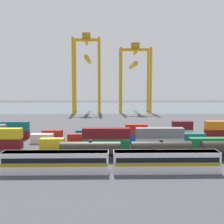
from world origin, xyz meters
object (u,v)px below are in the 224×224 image
(passenger_train, at_px, (111,161))
(freight_tank_row, at_px, (196,150))
(shipping_container_17, at_px, (183,138))
(gantry_crane_west, at_px, (87,66))
(gantry_crane_central, at_px, (134,70))
(shipping_container_13, at_px, (42,138))
(shipping_container_2, at_px, (52,143))
(shipping_container_15, at_px, (136,138))
(shipping_container_18, at_px, (9,134))

(passenger_train, relative_size, freight_tank_row, 0.68)
(passenger_train, xyz_separation_m, shipping_container_17, (20.65, 26.52, -0.84))
(gantry_crane_west, bearing_deg, freight_tank_row, -74.46)
(gantry_crane_west, bearing_deg, gantry_crane_central, 1.34)
(shipping_container_13, bearing_deg, shipping_container_2, -58.62)
(shipping_container_15, distance_m, gantry_crane_west, 100.27)
(shipping_container_13, height_order, gantry_crane_central, gantry_crane_central)
(passenger_train, height_order, freight_tank_row, freight_tank_row)
(shipping_container_13, height_order, shipping_container_15, same)
(shipping_container_17, relative_size, gantry_crane_central, 0.29)
(freight_tank_row, distance_m, shipping_container_15, 21.19)
(freight_tank_row, xyz_separation_m, gantry_crane_central, (-1.96, 113.16, 23.61))
(shipping_container_17, relative_size, gantry_crane_west, 0.25)
(shipping_container_15, height_order, shipping_container_17, same)
(gantry_crane_central, bearing_deg, passenger_train, -97.71)
(shipping_container_15, distance_m, gantry_crane_central, 98.49)
(shipping_container_13, bearing_deg, shipping_container_18, 150.08)
(freight_tank_row, relative_size, gantry_crane_central, 1.39)
(passenger_train, relative_size, gantry_crane_central, 0.94)
(shipping_container_13, xyz_separation_m, gantry_crane_central, (35.20, 95.00, 24.39))
(freight_tank_row, distance_m, shipping_container_13, 41.36)
(freight_tank_row, xyz_separation_m, shipping_container_13, (-37.16, 18.16, -0.78))
(shipping_container_2, relative_size, shipping_container_13, 1.00)
(shipping_container_15, distance_m, shipping_container_17, 13.14)
(gantry_crane_central, bearing_deg, shipping_container_15, -95.37)
(passenger_train, relative_size, shipping_container_13, 6.53)
(shipping_container_15, xyz_separation_m, gantry_crane_central, (8.92, 95.00, 24.39))
(freight_tank_row, bearing_deg, shipping_container_15, 120.93)
(gantry_crane_central, bearing_deg, shipping_container_2, -107.00)
(shipping_container_15, height_order, gantry_crane_central, gantry_crane_central)
(shipping_container_15, relative_size, shipping_container_18, 0.50)
(gantry_crane_west, height_order, gantry_crane_central, gantry_crane_west)
(passenger_train, xyz_separation_m, shipping_container_15, (7.52, 26.52, -0.84))
(passenger_train, bearing_deg, shipping_container_15, 74.17)
(passenger_train, xyz_separation_m, shipping_container_18, (-30.44, 33.24, -0.84))
(shipping_container_2, height_order, shipping_container_15, same)
(shipping_container_15, relative_size, gantry_crane_central, 0.14)
(shipping_container_18, relative_size, gantry_crane_west, 0.25)
(shipping_container_13, bearing_deg, passenger_train, -54.73)
(passenger_train, bearing_deg, freight_tank_row, 24.42)
(freight_tank_row, xyz_separation_m, shipping_container_18, (-48.84, 24.89, -0.78))
(shipping_container_17, xyz_separation_m, gantry_crane_central, (-4.21, 95.00, 24.39))
(passenger_train, bearing_deg, gantry_crane_west, 96.08)
(freight_tank_row, bearing_deg, shipping_container_13, 153.95)
(shipping_container_2, bearing_deg, shipping_container_13, 121.38)
(shipping_container_2, xyz_separation_m, shipping_container_17, (35.31, 6.73, 0.00))
(shipping_container_13, xyz_separation_m, gantry_crane_west, (5.88, 94.31, 27.26))
(shipping_container_2, distance_m, shipping_container_17, 35.94)
(shipping_container_13, distance_m, shipping_container_15, 26.27)
(shipping_container_15, xyz_separation_m, gantry_crane_west, (-20.39, 94.31, 27.26))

